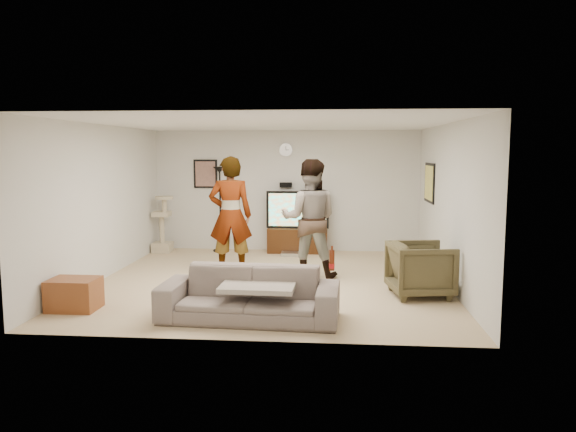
# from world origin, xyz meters

# --- Properties ---
(floor) EXTENTS (5.50, 5.50, 0.02)m
(floor) POSITION_xyz_m (0.00, 0.00, -0.01)
(floor) COLOR tan
(floor) RESTS_ON ground
(ceiling) EXTENTS (5.50, 5.50, 0.02)m
(ceiling) POSITION_xyz_m (0.00, 0.00, 2.51)
(ceiling) COLOR white
(ceiling) RESTS_ON wall_back
(wall_back) EXTENTS (5.50, 0.04, 2.50)m
(wall_back) POSITION_xyz_m (0.00, 2.75, 1.25)
(wall_back) COLOR silver
(wall_back) RESTS_ON floor
(wall_front) EXTENTS (5.50, 0.04, 2.50)m
(wall_front) POSITION_xyz_m (0.00, -2.75, 1.25)
(wall_front) COLOR silver
(wall_front) RESTS_ON floor
(wall_left) EXTENTS (0.04, 5.50, 2.50)m
(wall_left) POSITION_xyz_m (-2.75, 0.00, 1.25)
(wall_left) COLOR silver
(wall_left) RESTS_ON floor
(wall_right) EXTENTS (0.04, 5.50, 2.50)m
(wall_right) POSITION_xyz_m (2.75, 0.00, 1.25)
(wall_right) COLOR silver
(wall_right) RESTS_ON floor
(wall_clock) EXTENTS (0.26, 0.04, 0.26)m
(wall_clock) POSITION_xyz_m (0.00, 2.72, 2.10)
(wall_clock) COLOR white
(wall_clock) RESTS_ON wall_back
(wall_speaker) EXTENTS (0.25, 0.10, 0.10)m
(wall_speaker) POSITION_xyz_m (0.00, 2.69, 1.38)
(wall_speaker) COLOR black
(wall_speaker) RESTS_ON wall_back
(picture_back) EXTENTS (0.42, 0.03, 0.52)m
(picture_back) POSITION_xyz_m (-1.70, 2.73, 1.60)
(picture_back) COLOR #7B574F
(picture_back) RESTS_ON wall_back
(picture_right) EXTENTS (0.03, 0.78, 0.62)m
(picture_right) POSITION_xyz_m (2.73, 1.60, 1.50)
(picture_right) COLOR #E4D262
(picture_right) RESTS_ON wall_right
(tv_stand) EXTENTS (1.22, 0.45, 0.51)m
(tv_stand) POSITION_xyz_m (0.26, 2.50, 0.25)
(tv_stand) COLOR #32190A
(tv_stand) RESTS_ON floor
(console_box) EXTENTS (0.40, 0.30, 0.07)m
(console_box) POSITION_xyz_m (0.16, 2.11, 0.04)
(console_box) COLOR #B6B6B6
(console_box) RESTS_ON floor
(tv) EXTENTS (1.28, 0.08, 0.76)m
(tv) POSITION_xyz_m (0.26, 2.50, 0.89)
(tv) COLOR black
(tv) RESTS_ON tv_stand
(tv_screen) EXTENTS (1.17, 0.01, 0.67)m
(tv_screen) POSITION_xyz_m (0.26, 2.46, 0.89)
(tv_screen) COLOR #16EFDE
(tv_screen) RESTS_ON tv
(floor_lamp) EXTENTS (0.32, 0.32, 1.75)m
(floor_lamp) POSITION_xyz_m (-1.35, 2.52, 0.87)
(floor_lamp) COLOR black
(floor_lamp) RESTS_ON floor
(cat_tree) EXTENTS (0.39, 0.39, 1.17)m
(cat_tree) POSITION_xyz_m (-2.53, 2.30, 0.58)
(cat_tree) COLOR #BAAE90
(cat_tree) RESTS_ON floor
(person_left) EXTENTS (0.79, 0.58, 1.99)m
(person_left) POSITION_xyz_m (-0.75, 0.50, 1.00)
(person_left) COLOR #9F9CAA
(person_left) RESTS_ON floor
(person_right) EXTENTS (0.96, 0.76, 1.95)m
(person_right) POSITION_xyz_m (0.60, 0.31, 0.97)
(person_right) COLOR #2D569C
(person_right) RESTS_ON floor
(sofa) EXTENTS (2.23, 0.96, 0.64)m
(sofa) POSITION_xyz_m (-0.04, -2.00, 0.32)
(sofa) COLOR #6E605B
(sofa) RESTS_ON floor
(throw_blanket) EXTENTS (0.92, 0.73, 0.06)m
(throw_blanket) POSITION_xyz_m (0.08, -2.00, 0.43)
(throw_blanket) COLOR #AD9F91
(throw_blanket) RESTS_ON sofa
(beer_bottle) EXTENTS (0.06, 0.06, 0.25)m
(beer_bottle) POSITION_xyz_m (0.97, -2.00, 0.77)
(beer_bottle) COLOR #591D09
(beer_bottle) RESTS_ON sofa
(armchair) EXTENTS (0.97, 0.95, 0.78)m
(armchair) POSITION_xyz_m (2.24, -0.70, 0.39)
(armchair) COLOR #443D26
(armchair) RESTS_ON floor
(side_table) EXTENTS (0.62, 0.47, 0.41)m
(side_table) POSITION_xyz_m (-2.40, -1.77, 0.21)
(side_table) COLOR brown
(side_table) RESTS_ON floor
(toy_ball) EXTENTS (0.09, 0.09, 0.09)m
(toy_ball) POSITION_xyz_m (-1.09, 0.13, 0.04)
(toy_ball) COLOR #0359A0
(toy_ball) RESTS_ON floor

